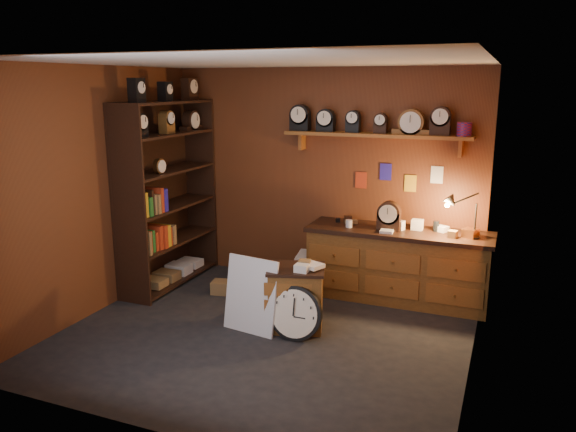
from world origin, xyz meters
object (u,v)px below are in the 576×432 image
(shelving_unit, at_px, (165,186))
(big_round_clock, at_px, (295,313))
(low_cabinet, at_px, (296,295))
(workbench, at_px, (398,261))

(shelving_unit, height_order, big_round_clock, shelving_unit)
(shelving_unit, xyz_separation_m, big_round_clock, (2.11, -0.95, -0.98))
(low_cabinet, bearing_deg, big_round_clock, -87.33)
(low_cabinet, distance_m, big_round_clock, 0.28)
(workbench, bearing_deg, low_cabinet, -124.50)
(shelving_unit, relative_size, workbench, 1.21)
(workbench, distance_m, big_round_clock, 1.63)
(workbench, height_order, big_round_clock, workbench)
(shelving_unit, relative_size, low_cabinet, 3.43)
(shelving_unit, distance_m, big_round_clock, 2.52)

